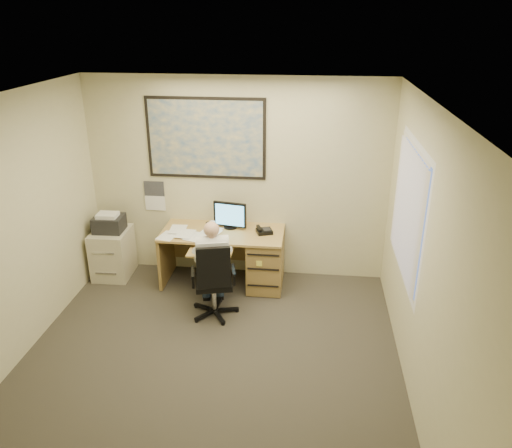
# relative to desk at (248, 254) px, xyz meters

# --- Properties ---
(room_shell) EXTENTS (4.00, 4.50, 2.70)m
(room_shell) POSITION_rel_desk_xyz_m (-0.19, -1.90, 0.91)
(room_shell) COLOR #322E27
(room_shell) RESTS_ON ground
(desk) EXTENTS (1.60, 0.97, 1.11)m
(desk) POSITION_rel_desk_xyz_m (0.00, 0.00, 0.00)
(desk) COLOR tan
(desk) RESTS_ON ground
(world_map) EXTENTS (1.56, 0.03, 1.06)m
(world_map) POSITION_rel_desk_xyz_m (-0.59, 0.33, 1.46)
(world_map) COLOR #1E4C93
(world_map) RESTS_ON room_shell
(wall_calendar) EXTENTS (0.28, 0.01, 0.42)m
(wall_calendar) POSITION_rel_desk_xyz_m (-1.34, 0.34, 0.64)
(wall_calendar) COLOR white
(wall_calendar) RESTS_ON room_shell
(window_blinds) EXTENTS (0.06, 1.40, 1.30)m
(window_blinds) POSITION_rel_desk_xyz_m (1.78, -1.10, 1.11)
(window_blinds) COLOR beige
(window_blinds) RESTS_ON room_shell
(filing_cabinet) EXTENTS (0.50, 0.59, 0.93)m
(filing_cabinet) POSITION_rel_desk_xyz_m (-1.89, 0.02, -0.04)
(filing_cabinet) COLOR beige
(filing_cabinet) RESTS_ON ground
(office_chair) EXTENTS (0.71, 0.71, 0.99)m
(office_chair) POSITION_rel_desk_xyz_m (-0.33, -0.84, -0.15)
(office_chair) COLOR black
(office_chair) RESTS_ON ground
(person) EXTENTS (0.64, 0.79, 1.20)m
(person) POSITION_rel_desk_xyz_m (-0.32, -0.76, 0.16)
(person) COLOR silver
(person) RESTS_ON office_chair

